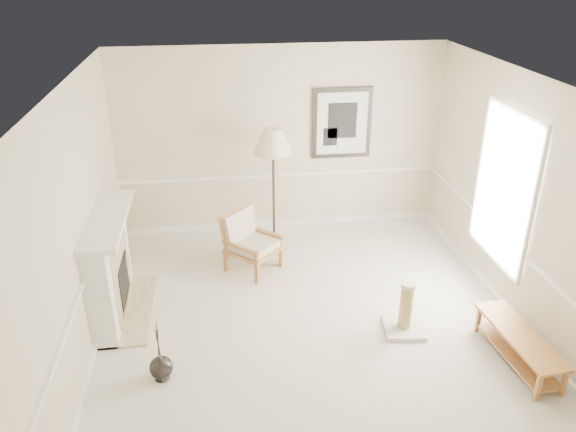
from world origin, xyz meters
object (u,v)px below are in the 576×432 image
Objects in this scene: armchair at (248,239)px; scratching_post at (405,316)px; floor_lamp at (273,145)px; bench at (519,343)px; floor_vase at (161,368)px.

scratching_post is at bearing -92.09° from armchair.
floor_lamp reaches higher than armchair.
armchair is 0.71× the size of bench.
floor_lamp reaches higher than scratching_post.
bench is at bearing -3.61° from floor_vase.
scratching_post is at bearing 146.47° from bench.
floor_vase is 0.40× the size of floor_lamp.
floor_lamp is 2.77× the size of scratching_post.
floor_lamp is 3.07m from scratching_post.
floor_vase reaches higher than scratching_post.
bench is at bearing -33.53° from scratching_post.
floor_vase is 2.47m from armchair.
scratching_post is (2.80, 0.45, 0.07)m from floor_vase.
floor_lamp is at bearing 10.59° from armchair.
scratching_post is (1.72, -1.74, -0.24)m from armchair.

